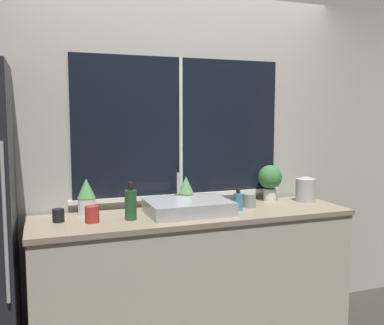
{
  "coord_description": "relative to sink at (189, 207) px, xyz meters",
  "views": [
    {
      "loc": [
        -1.0,
        -2.42,
        1.59
      ],
      "look_at": [
        -0.02,
        0.29,
        1.28
      ],
      "focal_mm": 40.0,
      "sensor_mm": 36.0,
      "label": 1
    }
  ],
  "objects": [
    {
      "name": "soap_bottle",
      "position": [
        0.36,
        -0.02,
        0.02
      ],
      "size": [
        0.06,
        0.06,
        0.15
      ],
      "color": "teal",
      "rests_on": "counter"
    },
    {
      "name": "bottle_tall",
      "position": [
        -0.41,
        -0.04,
        0.06
      ],
      "size": [
        0.08,
        0.08,
        0.24
      ],
      "color": "#235128",
      "rests_on": "counter"
    },
    {
      "name": "mug_grey",
      "position": [
        0.48,
        0.04,
        0.0
      ],
      "size": [
        0.09,
        0.09,
        0.1
      ],
      "color": "gray",
      "rests_on": "counter"
    },
    {
      "name": "potted_plant_right",
      "position": [
        0.76,
        0.22,
        0.12
      ],
      "size": [
        0.19,
        0.19,
        0.28
      ],
      "color": "white",
      "rests_on": "counter"
    },
    {
      "name": "wall_back",
      "position": [
        0.05,
        0.35,
        0.37
      ],
      "size": [
        8.0,
        0.09,
        2.7
      ],
      "color": "#BCB7AD",
      "rests_on": "ground_plane"
    },
    {
      "name": "mug_red",
      "position": [
        -0.65,
        -0.03,
        0.01
      ],
      "size": [
        0.09,
        0.09,
        0.1
      ],
      "color": "#B72D28",
      "rests_on": "counter"
    },
    {
      "name": "potted_plant_left",
      "position": [
        -0.66,
        0.22,
        0.08
      ],
      "size": [
        0.12,
        0.12,
        0.25
      ],
      "color": "white",
      "rests_on": "counter"
    },
    {
      "name": "mug_black",
      "position": [
        -0.85,
        0.06,
        -0.0
      ],
      "size": [
        0.07,
        0.07,
        0.08
      ],
      "color": "black",
      "rests_on": "counter"
    },
    {
      "name": "kettle",
      "position": [
        1.0,
        0.09,
        0.05
      ],
      "size": [
        0.15,
        0.15,
        0.2
      ],
      "color": "#B2B2B7",
      "rests_on": "counter"
    },
    {
      "name": "potted_plant_center",
      "position": [
        0.06,
        0.22,
        0.08
      ],
      "size": [
        0.11,
        0.11,
        0.23
      ],
      "color": "white",
      "rests_on": "counter"
    },
    {
      "name": "counter",
      "position": [
        0.05,
        -0.0,
        -0.51
      ],
      "size": [
        2.2,
        0.6,
        0.93
      ],
      "color": "beige",
      "rests_on": "ground_plane"
    },
    {
      "name": "sink",
      "position": [
        0.0,
        0.0,
        0.0
      ],
      "size": [
        0.56,
        0.44,
        0.25
      ],
      "color": "#ADADB2",
      "rests_on": "counter"
    },
    {
      "name": "wall_right",
      "position": [
        2.09,
        1.21,
        0.37
      ],
      "size": [
        0.06,
        7.0,
        2.7
      ],
      "color": "#BCB7AD",
      "rests_on": "ground_plane"
    }
  ]
}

